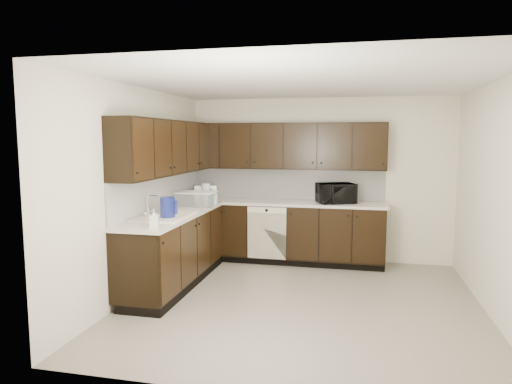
% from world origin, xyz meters
% --- Properties ---
extents(floor, '(4.00, 4.00, 0.00)m').
position_xyz_m(floor, '(0.00, 0.00, 0.00)').
color(floor, gray).
rests_on(floor, ground).
extents(ceiling, '(4.00, 4.00, 0.00)m').
position_xyz_m(ceiling, '(0.00, 0.00, 2.50)').
color(ceiling, white).
rests_on(ceiling, wall_back).
extents(wall_back, '(4.00, 0.02, 2.50)m').
position_xyz_m(wall_back, '(0.00, 2.00, 1.25)').
color(wall_back, beige).
rests_on(wall_back, floor).
extents(wall_left, '(0.02, 4.00, 2.50)m').
position_xyz_m(wall_left, '(-2.00, 0.00, 1.25)').
color(wall_left, beige).
rests_on(wall_left, floor).
extents(wall_right, '(0.02, 4.00, 2.50)m').
position_xyz_m(wall_right, '(2.00, 0.00, 1.25)').
color(wall_right, beige).
rests_on(wall_right, floor).
extents(wall_front, '(4.00, 0.02, 2.50)m').
position_xyz_m(wall_front, '(0.00, -2.00, 1.25)').
color(wall_front, beige).
rests_on(wall_front, floor).
extents(lower_cabinets, '(3.00, 2.80, 0.90)m').
position_xyz_m(lower_cabinets, '(-1.01, 1.11, 0.41)').
color(lower_cabinets, black).
rests_on(lower_cabinets, floor).
extents(countertop, '(3.03, 2.83, 0.04)m').
position_xyz_m(countertop, '(-1.01, 1.11, 0.92)').
color(countertop, beige).
rests_on(countertop, lower_cabinets).
extents(backsplash, '(3.00, 2.80, 0.48)m').
position_xyz_m(backsplash, '(-1.22, 1.32, 1.18)').
color(backsplash, white).
rests_on(backsplash, countertop).
extents(upper_cabinets, '(3.00, 2.80, 0.70)m').
position_xyz_m(upper_cabinets, '(-1.10, 1.20, 1.77)').
color(upper_cabinets, black).
rests_on(upper_cabinets, wall_back).
extents(dishwasher, '(0.58, 0.04, 0.78)m').
position_xyz_m(dishwasher, '(-0.70, 1.41, 0.55)').
color(dishwasher, '#F1E7C5').
rests_on(dishwasher, lower_cabinets).
extents(sink, '(0.54, 0.82, 0.42)m').
position_xyz_m(sink, '(-1.68, -0.01, 0.88)').
color(sink, '#F1E7C5').
rests_on(sink, countertop).
extents(microwave, '(0.63, 0.54, 0.29)m').
position_xyz_m(microwave, '(0.28, 1.66, 1.09)').
color(microwave, black).
rests_on(microwave, countertop).
extents(soap_bottle_a, '(0.11, 0.12, 0.20)m').
position_xyz_m(soap_bottle_a, '(-1.52, -0.64, 1.04)').
color(soap_bottle_a, gray).
rests_on(soap_bottle_a, countertop).
extents(soap_bottle_b, '(0.11, 0.11, 0.22)m').
position_xyz_m(soap_bottle_b, '(-1.78, 0.19, 1.05)').
color(soap_bottle_b, gray).
rests_on(soap_bottle_b, countertop).
extents(toaster_oven, '(0.40, 0.35, 0.21)m').
position_xyz_m(toaster_oven, '(-1.75, 1.72, 1.05)').
color(toaster_oven, silver).
rests_on(toaster_oven, countertop).
extents(storage_bin, '(0.53, 0.41, 0.20)m').
position_xyz_m(storage_bin, '(-1.62, 0.94, 1.04)').
color(storage_bin, silver).
rests_on(storage_bin, countertop).
extents(blue_pitcher, '(0.23, 0.23, 0.26)m').
position_xyz_m(blue_pitcher, '(-1.59, -0.11, 1.07)').
color(blue_pitcher, navy).
rests_on(blue_pitcher, countertop).
extents(teal_tumbler, '(0.11, 0.11, 0.18)m').
position_xyz_m(teal_tumbler, '(-1.53, 1.35, 1.03)').
color(teal_tumbler, '#0C7986').
rests_on(teal_tumbler, countertop).
extents(paper_towel_roll, '(0.15, 0.15, 0.28)m').
position_xyz_m(paper_towel_roll, '(-1.62, 1.35, 1.08)').
color(paper_towel_roll, silver).
rests_on(paper_towel_roll, countertop).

